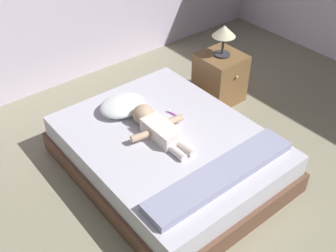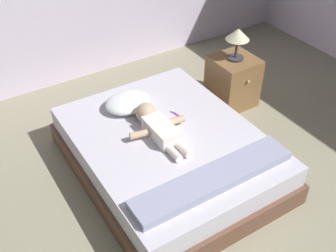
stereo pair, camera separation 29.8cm
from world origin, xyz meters
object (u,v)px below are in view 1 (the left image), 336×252
Objects in this scene: toothbrush at (173,114)px; lamp at (224,33)px; nightstand at (220,78)px; baby at (157,127)px; bed at (168,153)px; pillow at (122,105)px.

toothbrush is 0.41× the size of lamp.
nightstand reaches higher than toothbrush.
baby is 1.22m from nightstand.
lamp is (0.87, 0.30, 0.38)m from toothbrush.
nightstand is at bearing 24.60° from bed.
nightstand is 0.49m from lamp.
nightstand is 1.63× the size of lamp.
baby is (0.04, -0.43, 0.01)m from pillow.
nightstand is at bearing -0.62° from pillow.
baby reaches higher than nightstand.
pillow is 3.16× the size of toothbrush.
bed is 4.42× the size of pillow.
bed is 0.27m from baby.
lamp is (1.09, 0.50, 0.57)m from bed.
lamp is at bearing 24.60° from bed.
pillow reaches higher than toothbrush.
lamp is (0.00, 0.00, 0.49)m from nightstand.
lamp reaches higher than pillow.
baby reaches higher than toothbrush.
nightstand is at bearing 19.97° from baby.
bed is 0.35m from toothbrush.
lamp is at bearing 18.91° from toothbrush.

